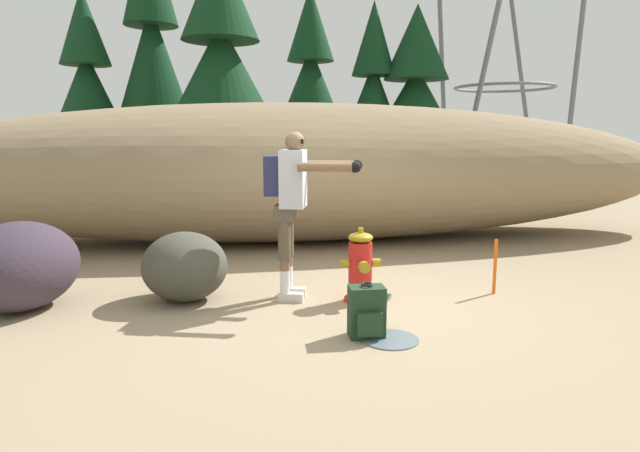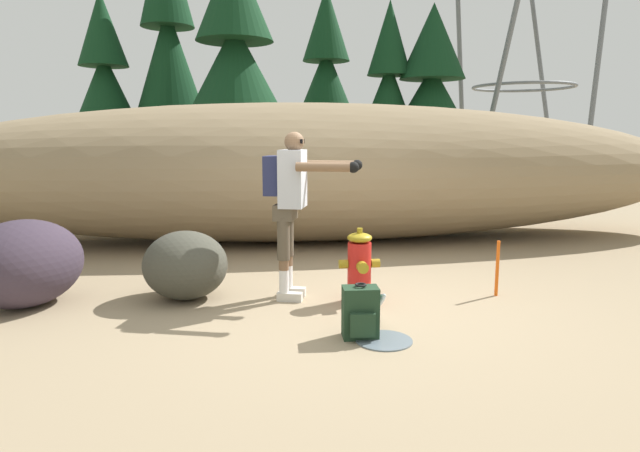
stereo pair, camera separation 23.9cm
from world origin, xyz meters
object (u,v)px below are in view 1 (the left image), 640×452
object	(u,v)px
spare_backpack	(367,312)
survey_stake	(495,267)
utility_worker	(293,194)
boulder_mid	(185,266)
boulder_large	(19,266)
fire_hydrant	(360,268)

from	to	relation	value
spare_backpack	survey_stake	world-z (taller)	survey_stake
spare_backpack	survey_stake	bearing A→B (deg)	124.01
spare_backpack	utility_worker	bearing A→B (deg)	-155.84
boulder_mid	survey_stake	world-z (taller)	boulder_mid
survey_stake	utility_worker	bearing A→B (deg)	176.01
boulder_large	survey_stake	xyz separation A→B (m)	(4.86, -0.20, -0.14)
spare_backpack	boulder_mid	xyz separation A→B (m)	(-1.61, 1.34, 0.14)
utility_worker	spare_backpack	distance (m)	1.58
fire_hydrant	boulder_large	bearing A→B (deg)	176.05
boulder_large	boulder_mid	size ratio (longest dim) A/B	1.35
spare_backpack	boulder_mid	world-z (taller)	boulder_mid
fire_hydrant	survey_stake	xyz separation A→B (m)	(1.50, 0.03, -0.05)
utility_worker	survey_stake	xyz separation A→B (m)	(2.18, -0.15, -0.80)
spare_backpack	boulder_large	world-z (taller)	boulder_large
utility_worker	boulder_mid	bearing A→B (deg)	-171.52
spare_backpack	boulder_large	bearing A→B (deg)	-109.58
spare_backpack	boulder_mid	size ratio (longest dim) A/B	0.53
utility_worker	survey_stake	world-z (taller)	utility_worker
fire_hydrant	utility_worker	xyz separation A→B (m)	(-0.67, 0.19, 0.75)
fire_hydrant	boulder_mid	bearing A→B (deg)	169.97
utility_worker	spare_backpack	bearing A→B (deg)	-52.65
utility_worker	spare_backpack	world-z (taller)	utility_worker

